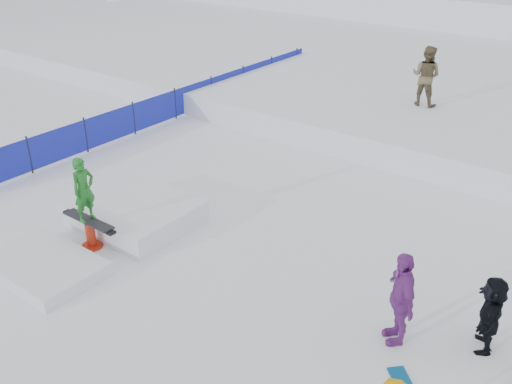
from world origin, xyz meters
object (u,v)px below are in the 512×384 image
Objects in this scene: walker_olive at (426,76)px; jib_rail_feature at (112,224)px; spectator_purple at (400,298)px; spectator_dark at (490,314)px; safety_fence at (175,103)px.

jib_rail_feature is at bearing 76.62° from walker_olive.
spectator_purple is 6.62m from jib_rail_feature.
jib_rail_feature is (-2.71, -10.88, -1.46)m from walker_olive.
spectator_dark is at bearing 78.33° from spectator_purple.
safety_fence is 12.49m from spectator_purple.
safety_fence is 11.45× the size of spectator_dark.
jib_rail_feature is at bearing -56.02° from safety_fence.
spectator_dark is (12.28, -5.18, 0.15)m from safety_fence.
spectator_dark is at bearing -22.88° from safety_fence.
spectator_dark is 0.32× the size of jib_rail_feature.
walker_olive is at bearing 76.01° from jib_rail_feature.
walker_olive reaches higher than spectator_dark.
walker_olive is at bearing -166.46° from spectator_dark.
spectator_purple is (3.85, -10.20, -0.90)m from walker_olive.
walker_olive is at bearing 31.00° from safety_fence.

